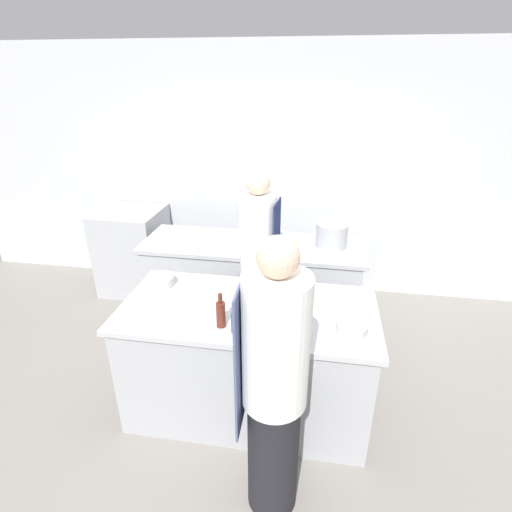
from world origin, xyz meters
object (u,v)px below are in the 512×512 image
at_px(bottle_cooking_oil, 269,278).
at_px(oven_range, 134,250).
at_px(bottle_vinegar, 236,322).
at_px(bowl_prep_small, 160,281).
at_px(chef_at_stove, 258,265).
at_px(bowl_mixing_large, 352,327).
at_px(chef_at_prep_near, 274,389).
at_px(stockpot, 332,235).
at_px(bottle_olive_oil, 303,287).
at_px(bottle_wine, 221,313).

bearing_deg(bottle_cooking_oil, oven_range, 141.95).
xyz_separation_m(oven_range, bottle_vinegar, (1.72, -2.02, 0.51)).
height_order(bottle_vinegar, bowl_prep_small, bottle_vinegar).
height_order(oven_range, chef_at_stove, chef_at_stove).
distance_m(oven_range, bowl_prep_small, 1.86).
bearing_deg(bowl_mixing_large, chef_at_prep_near, -127.21).
xyz_separation_m(bottle_vinegar, stockpot, (0.62, 1.55, 0.03)).
relative_size(chef_at_stove, bowl_prep_small, 7.73).
bearing_deg(bottle_cooking_oil, chef_at_prep_near, -80.67).
xyz_separation_m(bottle_olive_oil, bowl_prep_small, (-1.13, 0.02, -0.06)).
bearing_deg(bottle_olive_oil, bowl_prep_small, 178.99).
distance_m(chef_at_stove, bowl_prep_small, 0.90).
distance_m(bottle_vinegar, stockpot, 1.67).
bearing_deg(oven_range, bottle_olive_oil, -35.67).
bearing_deg(bowl_prep_small, chef_at_prep_near, -43.16).
bearing_deg(bowl_prep_small, bottle_wine, -37.48).
bearing_deg(chef_at_prep_near, stockpot, -10.06).
relative_size(chef_at_stove, bowl_mixing_large, 8.57).
bearing_deg(stockpot, bowl_prep_small, -142.68).
relative_size(chef_at_stove, stockpot, 5.80).
relative_size(oven_range, bowl_mixing_large, 4.90).
distance_m(chef_at_stove, bottle_olive_oil, 0.73).
xyz_separation_m(oven_range, chef_at_stove, (1.69, -0.95, 0.39)).
bearing_deg(bowl_mixing_large, oven_range, 142.41).
bearing_deg(bowl_mixing_large, bottle_olive_oil, 132.46).
relative_size(bottle_cooking_oil, bowl_mixing_large, 1.40).
bearing_deg(bottle_wine, bottle_vinegar, -22.48).
distance_m(bottle_cooking_oil, bowl_mixing_large, 0.76).
height_order(oven_range, bowl_mixing_large, oven_range).
height_order(bottle_wine, stockpot, bottle_wine).
height_order(chef_at_stove, bottle_wine, chef_at_stove).
distance_m(bottle_wine, bowl_prep_small, 0.78).
xyz_separation_m(bottle_wine, bowl_mixing_large, (0.86, 0.08, -0.07)).
height_order(bottle_vinegar, stockpot, stockpot).
bearing_deg(chef_at_prep_near, bowl_mixing_large, -38.41).
bearing_deg(stockpot, chef_at_prep_near, -98.86).
relative_size(bottle_wine, bowl_mixing_large, 1.21).
height_order(chef_at_prep_near, bottle_wine, chef_at_prep_near).
distance_m(chef_at_prep_near, stockpot, 2.03).
distance_m(bottle_olive_oil, bottle_cooking_oil, 0.28).
xyz_separation_m(chef_at_stove, bottle_olive_oil, (0.43, -0.58, 0.13)).
bearing_deg(bottle_cooking_oil, bottle_wine, -115.41).
relative_size(bottle_vinegar, bowl_prep_small, 0.87).
height_order(bottle_cooking_oil, bowl_prep_small, bottle_cooking_oil).
xyz_separation_m(bottle_olive_oil, bottle_wine, (-0.51, -0.45, 0.01)).
distance_m(bottle_vinegar, bowl_prep_small, 0.90).
distance_m(bowl_prep_small, stockpot, 1.69).
xyz_separation_m(bottle_olive_oil, bottle_vinegar, (-0.40, -0.50, -0.01)).
relative_size(bottle_olive_oil, bottle_cooking_oil, 0.82).
xyz_separation_m(bottle_wine, bowl_prep_small, (-0.62, 0.47, -0.06)).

